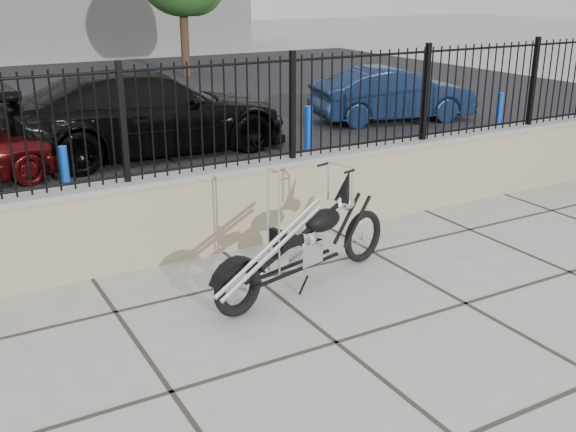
{
  "coord_description": "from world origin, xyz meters",
  "views": [
    {
      "loc": [
        -2.89,
        -4.25,
        2.96
      ],
      "look_at": [
        0.32,
        1.4,
        0.68
      ],
      "focal_mm": 42.0,
      "sensor_mm": 36.0,
      "label": 1
    }
  ],
  "objects": [
    {
      "name": "bollard_b",
      "position": [
        2.7,
        4.92,
        0.53
      ],
      "size": [
        0.16,
        0.16,
        1.06
      ],
      "primitive_type": "cylinder",
      "rotation": [
        0.0,
        0.0,
        -0.3
      ],
      "color": "#0D33C4",
      "rests_on": "ground_plane"
    },
    {
      "name": "car_blue",
      "position": [
        6.44,
        7.51,
        0.59
      ],
      "size": [
        3.76,
        1.96,
        1.18
      ],
      "primitive_type": "imported",
      "rotation": [
        0.0,
        0.0,
        1.36
      ],
      "color": "#101F3E",
      "rests_on": "parking_lot"
    },
    {
      "name": "chopper_motorcycle",
      "position": [
        0.32,
        1.1,
        0.68
      ],
      "size": [
        2.29,
        0.98,
        1.36
      ],
      "primitive_type": null,
      "rotation": [
        0.0,
        0.0,
        0.26
      ],
      "color": "black",
      "rests_on": "ground_plane"
    },
    {
      "name": "retaining_wall",
      "position": [
        0.0,
        2.5,
        0.48
      ],
      "size": [
        14.0,
        0.36,
        0.96
      ],
      "primitive_type": "cube",
      "color": "gray",
      "rests_on": "ground_plane"
    },
    {
      "name": "bollard_a",
      "position": [
        -1.24,
        4.59,
        0.47
      ],
      "size": [
        0.14,
        0.14,
        0.93
      ],
      "primitive_type": "cylinder",
      "rotation": [
        0.0,
        0.0,
        0.27
      ],
      "color": "blue",
      "rests_on": "ground_plane"
    },
    {
      "name": "car_black",
      "position": [
        0.81,
        7.31,
        0.74
      ],
      "size": [
        5.14,
        2.14,
        1.48
      ],
      "primitive_type": "imported",
      "rotation": [
        0.0,
        0.0,
        1.58
      ],
      "color": "black",
      "rests_on": "parking_lot"
    },
    {
      "name": "ground_plane",
      "position": [
        0.0,
        0.0,
        0.0
      ],
      "size": [
        90.0,
        90.0,
        0.0
      ],
      "primitive_type": "plane",
      "color": "#99968E",
      "rests_on": "ground"
    },
    {
      "name": "parking_lot",
      "position": [
        0.0,
        12.5,
        0.0
      ],
      "size": [
        30.0,
        30.0,
        0.0
      ],
      "primitive_type": "plane",
      "color": "black",
      "rests_on": "ground"
    },
    {
      "name": "iron_fence",
      "position": [
        0.0,
        2.5,
        1.56
      ],
      "size": [
        14.0,
        0.08,
        1.2
      ],
      "primitive_type": "cube",
      "color": "black",
      "rests_on": "retaining_wall"
    },
    {
      "name": "bollard_c",
      "position": [
        6.75,
        4.71,
        0.49
      ],
      "size": [
        0.15,
        0.15,
        0.99
      ],
      "primitive_type": "cylinder",
      "rotation": [
        0.0,
        0.0,
        0.33
      ],
      "color": "#0C45B5",
      "rests_on": "ground_plane"
    }
  ]
}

